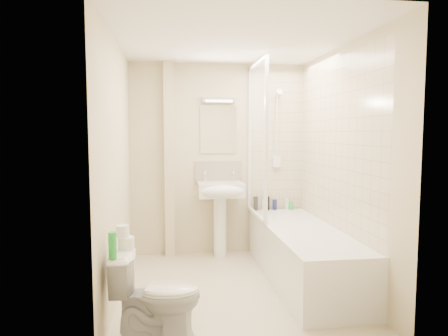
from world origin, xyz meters
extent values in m
plane|color=beige|center=(0.00, 0.00, 0.00)|extent=(2.50, 2.50, 0.00)
cube|color=beige|center=(0.00, 1.25, 1.20)|extent=(2.20, 0.02, 2.40)
cube|color=beige|center=(-1.10, 0.00, 1.20)|extent=(0.02, 2.50, 2.40)
cube|color=beige|center=(1.10, 0.00, 1.20)|extent=(0.02, 2.50, 2.40)
cube|color=white|center=(0.00, 0.00, 2.40)|extent=(2.20, 2.50, 0.02)
cube|color=beige|center=(0.75, 1.24, 1.42)|extent=(0.70, 0.01, 1.75)
cube|color=beige|center=(1.09, 0.16, 1.42)|extent=(0.01, 2.10, 1.75)
cube|color=beige|center=(-0.62, 1.19, 1.20)|extent=(0.12, 0.12, 2.40)
cube|color=beige|center=(0.00, 1.24, 1.03)|extent=(0.60, 0.02, 0.30)
cube|color=white|center=(0.00, 1.24, 1.58)|extent=(0.46, 0.01, 0.60)
cube|color=silver|center=(0.00, 1.22, 1.95)|extent=(0.42, 0.07, 0.07)
cube|color=white|center=(0.75, 0.16, 0.28)|extent=(0.70, 2.10, 0.55)
cube|color=white|center=(0.75, 0.16, 0.49)|extent=(0.56, 1.96, 0.05)
cube|color=white|center=(0.40, 0.80, 1.45)|extent=(0.01, 0.90, 1.80)
cube|color=white|center=(0.40, 1.23, 1.45)|extent=(0.04, 0.04, 1.80)
cube|color=white|center=(0.40, 0.35, 1.45)|extent=(0.04, 0.04, 1.80)
cube|color=white|center=(0.40, 0.80, 2.33)|extent=(0.04, 0.90, 0.04)
cube|color=white|center=(0.40, 0.80, 0.57)|extent=(0.04, 0.90, 0.03)
cylinder|color=white|center=(0.75, 1.22, 1.55)|extent=(0.02, 0.02, 0.90)
cylinder|color=white|center=(0.75, 1.22, 1.10)|extent=(0.05, 0.05, 0.02)
cylinder|color=white|center=(0.75, 1.22, 2.00)|extent=(0.05, 0.05, 0.02)
cylinder|color=white|center=(0.75, 1.15, 2.03)|extent=(0.08, 0.11, 0.11)
cube|color=white|center=(0.75, 1.21, 1.17)|extent=(0.10, 0.05, 0.14)
cylinder|color=white|center=(0.73, 1.19, 1.60)|extent=(0.01, 0.13, 0.84)
cylinder|color=white|center=(0.00, 1.08, 0.37)|extent=(0.16, 0.16, 0.74)
cube|color=white|center=(0.00, 1.05, 0.84)|extent=(0.55, 0.42, 0.17)
ellipsoid|color=white|center=(0.00, 0.88, 0.84)|extent=(0.55, 0.23, 0.17)
cube|color=silver|center=(0.00, 1.05, 0.91)|extent=(0.38, 0.27, 0.04)
cylinder|color=white|center=(-0.18, 1.16, 0.98)|extent=(0.03, 0.03, 0.10)
cylinder|color=white|center=(0.18, 1.16, 0.98)|extent=(0.03, 0.03, 0.10)
sphere|color=white|center=(-0.18, 1.16, 1.04)|extent=(0.04, 0.04, 0.04)
sphere|color=white|center=(0.18, 1.16, 1.04)|extent=(0.04, 0.04, 0.04)
cylinder|color=black|center=(0.47, 1.16, 0.64)|extent=(0.06, 0.06, 0.18)
cylinder|color=white|center=(0.57, 1.16, 0.62)|extent=(0.05, 0.05, 0.14)
cylinder|color=black|center=(0.62, 1.16, 0.64)|extent=(0.06, 0.06, 0.18)
cylinder|color=navy|center=(0.72, 1.16, 0.62)|extent=(0.06, 0.06, 0.13)
cylinder|color=silver|center=(0.88, 1.16, 0.62)|extent=(0.05, 0.05, 0.14)
cylinder|color=green|center=(0.93, 1.16, 0.60)|extent=(0.06, 0.06, 0.10)
imported|color=white|center=(-0.72, -0.85, 0.33)|extent=(0.46, 0.70, 0.66)
cylinder|color=white|center=(-0.95, -0.75, 0.71)|extent=(0.12, 0.12, 0.09)
cylinder|color=white|center=(-0.97, -0.75, 0.80)|extent=(0.10, 0.10, 0.09)
cylinder|color=green|center=(-1.01, -0.97, 0.75)|extent=(0.06, 0.06, 0.19)
camera|label=1|loc=(-0.61, -3.77, 1.53)|focal=32.00mm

